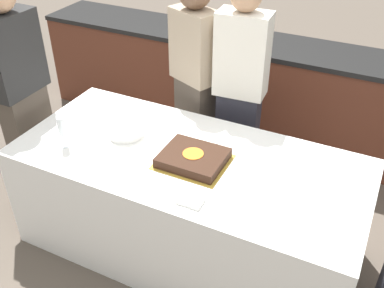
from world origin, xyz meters
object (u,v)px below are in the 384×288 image
at_px(person_cutting_cake, 240,94).
at_px(wine_glass, 62,127).
at_px(person_standing_back, 195,83).
at_px(plate_stack, 126,130).
at_px(cake, 193,158).
at_px(person_seated_left, 22,95).

bearing_deg(person_cutting_cake, wine_glass, 45.55).
xyz_separation_m(wine_glass, person_standing_back, (0.44, 0.94, -0.02)).
bearing_deg(person_cutting_cake, plate_stack, 47.95).
bearing_deg(plate_stack, cake, -8.49).
bearing_deg(plate_stack, person_seated_left, -177.36).
xyz_separation_m(cake, person_standing_back, (-0.35, 0.75, 0.08)).
height_order(cake, person_cutting_cake, person_cutting_cake).
xyz_separation_m(wine_glass, person_cutting_cake, (0.80, 0.94, -0.03)).
relative_size(plate_stack, person_standing_back, 0.14).
bearing_deg(person_standing_back, plate_stack, 98.98).
relative_size(cake, wine_glass, 2.01).
bearing_deg(cake, person_standing_back, 115.26).
relative_size(cake, person_cutting_cake, 0.25).
xyz_separation_m(person_cutting_cake, person_standing_back, (-0.35, 0.00, 0.01)).
height_order(wine_glass, person_seated_left, person_seated_left).
height_order(cake, wine_glass, wine_glass).
bearing_deg(person_standing_back, wine_glass, 87.75).
xyz_separation_m(plate_stack, person_standing_back, (0.17, 0.67, 0.07)).
distance_m(cake, person_cutting_cake, 0.75).
height_order(person_cutting_cake, person_standing_back, person_cutting_cake).
height_order(cake, person_standing_back, person_standing_back).
bearing_deg(wine_glass, person_seated_left, 157.07).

